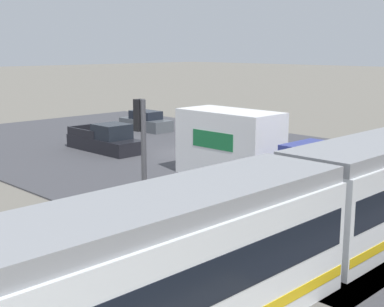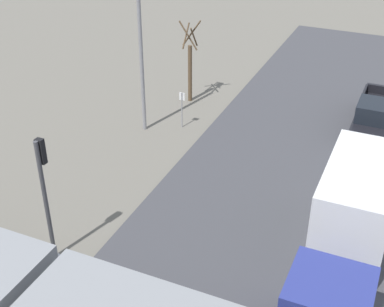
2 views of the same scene
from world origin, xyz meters
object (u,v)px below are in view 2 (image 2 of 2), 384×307
Objects in this scene: box_truck at (350,226)px; street_lamp_near_crossing at (142,33)px; pickup_truck at (375,117)px; no_parking_sign at (182,106)px; traffic_light_pole at (44,184)px; street_tree at (190,66)px.

box_truck is 0.97× the size of street_lamp_near_crossing.
pickup_truck is 10.53m from no_parking_sign.
traffic_light_pole reaches higher than street_tree.
street_lamp_near_crossing is at bearing 79.62° from street_tree.
box_truck reaches higher than pickup_truck.
traffic_light_pole is (10.16, 4.18, 1.65)m from box_truck.
pickup_truck is 13.31m from street_lamp_near_crossing.
box_truck is 11.39m from pickup_truck.
pickup_truck is 2.77× the size of no_parking_sign.
pickup_truck is 0.61× the size of street_lamp_near_crossing.
box_truck is 1.84× the size of street_tree.
street_lamp_near_crossing is (11.95, -6.50, 3.71)m from box_truck.
street_tree is at bearing -100.38° from street_lamp_near_crossing.
traffic_light_pole is at bearing 57.96° from pickup_truck.
no_parking_sign is at bearing 106.85° from street_tree.
street_lamp_near_crossing reaches higher than box_truck.
no_parking_sign is at bearing -154.31° from street_lamp_near_crossing.
street_lamp_near_crossing is at bearing -28.56° from box_truck.
box_truck is at bearing -157.63° from traffic_light_pole.
pickup_truck is at bearing -176.55° from street_tree.
pickup_truck is 1.15× the size of street_tree.
pickup_truck is 10.86m from street_tree.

